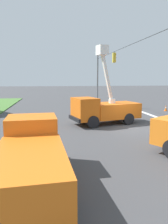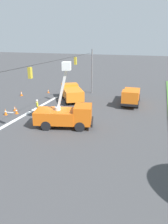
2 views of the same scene
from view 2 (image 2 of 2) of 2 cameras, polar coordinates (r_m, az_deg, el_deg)
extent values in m
plane|color=#424244|center=(25.43, -6.64, -1.71)|extent=(200.00, 200.00, 0.00)
cube|color=silver|center=(27.57, -15.02, -0.60)|extent=(17.60, 0.50, 0.01)
cube|color=silver|center=(28.70, -18.34, -0.15)|extent=(0.20, 2.00, 0.01)
cylinder|color=slate|center=(36.35, 2.10, 10.49)|extent=(0.20, 0.20, 7.20)
cylinder|color=black|center=(23.94, -7.24, 13.25)|extent=(26.00, 0.03, 0.03)
cylinder|color=black|center=(29.04, -2.27, 14.24)|extent=(0.02, 0.02, 0.10)
cube|color=gold|center=(29.08, -2.26, 13.20)|extent=(0.32, 0.28, 0.96)
cylinder|color=black|center=(29.11, -2.57, 13.83)|extent=(0.16, 0.05, 0.16)
cylinder|color=yellow|center=(29.14, -2.56, 13.21)|extent=(0.16, 0.05, 0.16)
cylinder|color=black|center=(29.17, -2.55, 12.58)|extent=(0.16, 0.05, 0.16)
cylinder|color=black|center=(19.46, -14.04, 11.44)|extent=(0.02, 0.02, 0.10)
cube|color=gold|center=(19.53, -13.91, 9.90)|extent=(0.32, 0.28, 0.96)
cylinder|color=black|center=(19.58, -14.39, 10.83)|extent=(0.16, 0.05, 0.16)
cylinder|color=black|center=(19.62, -14.31, 9.90)|extent=(0.16, 0.05, 0.16)
cylinder|color=yellow|center=(19.67, -14.24, 8.99)|extent=(0.16, 0.05, 0.16)
cube|color=orange|center=(22.87, -7.53, -1.06)|extent=(3.39, 4.55, 1.31)
cube|color=orange|center=(22.36, -0.27, -0.61)|extent=(2.72, 2.27, 1.86)
cube|color=#1E2838|center=(22.22, 1.30, 0.14)|extent=(2.05, 0.62, 0.83)
cube|color=black|center=(22.58, 2.14, -2.53)|extent=(2.42, 0.77, 0.30)
cylinder|color=black|center=(23.76, -0.59, -1.80)|extent=(0.52, 1.04, 1.00)
cylinder|color=black|center=(21.67, -1.13, -3.90)|extent=(0.52, 1.04, 1.00)
cylinder|color=black|center=(24.28, -8.60, -1.55)|extent=(0.52, 1.04, 1.00)
cylinder|color=black|center=(22.24, -9.88, -3.57)|extent=(0.52, 1.04, 1.00)
cylinder|color=silver|center=(22.54, -6.90, 0.91)|extent=(0.60, 0.60, 0.36)
cube|color=white|center=(21.93, -5.76, 5.72)|extent=(0.55, 1.29, 4.31)
cube|color=white|center=(21.43, -4.59, 11.90)|extent=(1.07, 1.00, 0.80)
cube|color=orange|center=(31.47, -2.89, 4.69)|extent=(4.72, 4.23, 1.38)
cube|color=orange|center=(34.19, -3.74, 6.04)|extent=(2.72, 2.93, 1.64)
cube|color=#1E2838|center=(34.71, -3.91, 6.72)|extent=(1.20, 1.84, 0.74)
cube|color=black|center=(35.25, -3.96, 5.31)|extent=(1.45, 2.19, 0.30)
cylinder|color=black|center=(34.01, -5.55, 4.50)|extent=(1.00, 0.77, 1.00)
cylinder|color=black|center=(34.36, -1.76, 4.73)|extent=(1.00, 0.77, 1.00)
cylinder|color=black|center=(30.80, -4.72, 3.00)|extent=(1.00, 0.77, 1.00)
cylinder|color=black|center=(31.18, -0.56, 3.26)|extent=(1.00, 0.77, 1.00)
cube|color=orange|center=(32.36, 12.30, 4.49)|extent=(4.42, 2.48, 1.18)
cube|color=orange|center=(29.32, 11.94, 3.67)|extent=(1.97, 2.24, 1.81)
cube|color=#1E2838|center=(28.62, 11.89, 3.95)|extent=(0.22, 1.89, 0.81)
cube|color=black|center=(28.56, 11.69, 1.71)|extent=(0.30, 2.23, 0.30)
cylinder|color=black|center=(29.76, 13.82, 1.94)|extent=(1.02, 0.34, 1.00)
cylinder|color=black|center=(29.87, 9.91, 2.27)|extent=(1.02, 0.34, 1.00)
cylinder|color=black|center=(33.21, 14.08, 3.67)|extent=(1.02, 0.34, 1.00)
cylinder|color=black|center=(33.31, 10.57, 3.96)|extent=(1.02, 0.34, 1.00)
cylinder|color=#383842|center=(27.58, -12.05, 0.58)|extent=(0.18, 0.18, 0.85)
cylinder|color=#383842|center=(27.39, -12.03, 0.45)|extent=(0.18, 0.18, 0.85)
cube|color=yellow|center=(27.27, -12.14, 1.96)|extent=(0.47, 0.42, 0.60)
cube|color=silver|center=(27.27, -12.14, 1.96)|extent=(0.40, 0.29, 0.62)
cylinder|color=yellow|center=(27.52, -12.17, 2.18)|extent=(0.11, 0.11, 0.55)
cylinder|color=yellow|center=(27.01, -12.12, 1.86)|extent=(0.11, 0.11, 0.55)
sphere|color=tan|center=(27.15, -12.20, 2.83)|extent=(0.22, 0.22, 0.22)
sphere|color=white|center=(27.14, -12.21, 2.95)|extent=(0.26, 0.26, 0.26)
cube|color=orange|center=(37.65, -9.30, 4.99)|extent=(0.36, 0.36, 0.03)
cone|color=orange|center=(37.58, -9.33, 5.45)|extent=(0.24, 0.24, 0.60)
cylinder|color=white|center=(37.57, -9.33, 5.50)|extent=(0.15, 0.15, 0.11)
cube|color=orange|center=(36.69, -16.01, 4.13)|extent=(0.36, 0.36, 0.03)
cone|color=orange|center=(36.60, -16.07, 4.73)|extent=(0.30, 0.30, 0.76)
cylinder|color=white|center=(36.59, -16.07, 4.79)|extent=(0.19, 0.19, 0.14)
cube|color=orange|center=(28.10, -17.17, -0.40)|extent=(0.36, 0.36, 0.03)
cone|color=orange|center=(27.98, -17.25, 0.36)|extent=(0.30, 0.30, 0.76)
cylinder|color=white|center=(27.97, -17.26, 0.43)|extent=(0.19, 0.19, 0.14)
cube|color=orange|center=(29.32, -17.60, 0.34)|extent=(0.36, 0.36, 0.03)
cone|color=orange|center=(29.22, -17.66, 0.93)|extent=(0.24, 0.24, 0.60)
cylinder|color=white|center=(29.21, -17.66, 0.99)|extent=(0.15, 0.15, 0.11)
cube|color=orange|center=(28.08, -19.75, -0.70)|extent=(0.36, 0.36, 0.03)
cone|color=orange|center=(27.96, -19.84, 0.10)|extent=(0.32, 0.32, 0.79)
cylinder|color=white|center=(27.94, -19.85, 0.18)|extent=(0.20, 0.20, 0.14)
camera|label=1|loc=(38.41, 12.84, 11.03)|focal=35.00mm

